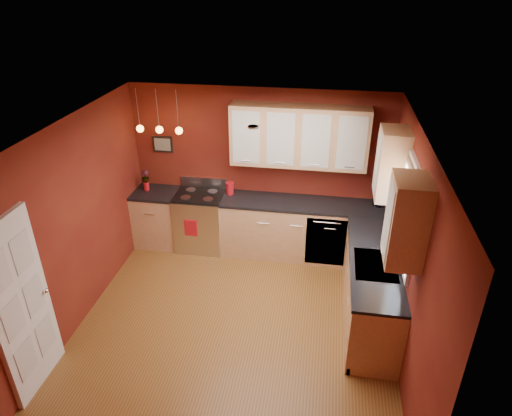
% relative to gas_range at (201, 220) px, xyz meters
% --- Properties ---
extents(floor, '(4.20, 4.20, 0.00)m').
position_rel_gas_range_xyz_m(floor, '(0.92, -1.80, -0.48)').
color(floor, brown).
rests_on(floor, ground).
extents(ceiling, '(4.00, 4.20, 0.02)m').
position_rel_gas_range_xyz_m(ceiling, '(0.92, -1.80, 2.12)').
color(ceiling, silver).
rests_on(ceiling, wall_back).
extents(wall_back, '(4.00, 0.02, 2.60)m').
position_rel_gas_range_xyz_m(wall_back, '(0.92, 0.30, 0.82)').
color(wall_back, maroon).
rests_on(wall_back, floor).
extents(wall_front, '(4.00, 0.02, 2.60)m').
position_rel_gas_range_xyz_m(wall_front, '(0.92, -3.90, 0.82)').
color(wall_front, maroon).
rests_on(wall_front, floor).
extents(wall_left, '(0.02, 4.20, 2.60)m').
position_rel_gas_range_xyz_m(wall_left, '(-1.08, -1.80, 0.82)').
color(wall_left, maroon).
rests_on(wall_left, floor).
extents(wall_right, '(0.02, 4.20, 2.60)m').
position_rel_gas_range_xyz_m(wall_right, '(2.92, -1.80, 0.82)').
color(wall_right, maroon).
rests_on(wall_right, floor).
extents(base_cabinets_back_left, '(0.70, 0.60, 0.90)m').
position_rel_gas_range_xyz_m(base_cabinets_back_left, '(-0.73, -0.00, -0.03)').
color(base_cabinets_back_left, tan).
rests_on(base_cabinets_back_left, floor).
extents(base_cabinets_back_right, '(2.54, 0.60, 0.90)m').
position_rel_gas_range_xyz_m(base_cabinets_back_right, '(1.65, -0.00, -0.03)').
color(base_cabinets_back_right, tan).
rests_on(base_cabinets_back_right, floor).
extents(base_cabinets_right, '(0.60, 2.10, 0.90)m').
position_rel_gas_range_xyz_m(base_cabinets_right, '(2.62, -1.35, -0.03)').
color(base_cabinets_right, tan).
rests_on(base_cabinets_right, floor).
extents(counter_back_left, '(0.70, 0.62, 0.04)m').
position_rel_gas_range_xyz_m(counter_back_left, '(-0.73, -0.00, 0.44)').
color(counter_back_left, black).
rests_on(counter_back_left, base_cabinets_back_left).
extents(counter_back_right, '(2.54, 0.62, 0.04)m').
position_rel_gas_range_xyz_m(counter_back_right, '(1.65, -0.00, 0.44)').
color(counter_back_right, black).
rests_on(counter_back_right, base_cabinets_back_right).
extents(counter_right, '(0.62, 2.10, 0.04)m').
position_rel_gas_range_xyz_m(counter_right, '(2.62, -1.35, 0.44)').
color(counter_right, black).
rests_on(counter_right, base_cabinets_right).
extents(gas_range, '(0.76, 0.64, 1.11)m').
position_rel_gas_range_xyz_m(gas_range, '(0.00, 0.00, 0.00)').
color(gas_range, silver).
rests_on(gas_range, floor).
extents(dishwasher_front, '(0.60, 0.02, 0.80)m').
position_rel_gas_range_xyz_m(dishwasher_front, '(2.02, -0.29, -0.03)').
color(dishwasher_front, silver).
rests_on(dishwasher_front, base_cabinets_back_right).
extents(sink, '(0.50, 0.70, 0.33)m').
position_rel_gas_range_xyz_m(sink, '(2.62, -1.50, 0.43)').
color(sink, gray).
rests_on(sink, counter_right).
extents(window, '(0.06, 1.02, 1.22)m').
position_rel_gas_range_xyz_m(window, '(2.89, -1.50, 1.21)').
color(window, white).
rests_on(window, wall_right).
extents(door_left_wall, '(0.12, 0.82, 2.05)m').
position_rel_gas_range_xyz_m(door_left_wall, '(-1.05, -3.00, 0.54)').
color(door_left_wall, white).
rests_on(door_left_wall, floor).
extents(upper_cabinets_back, '(2.00, 0.35, 0.90)m').
position_rel_gas_range_xyz_m(upper_cabinets_back, '(1.52, 0.12, 1.47)').
color(upper_cabinets_back, tan).
rests_on(upper_cabinets_back, wall_back).
extents(upper_cabinets_right, '(0.35, 1.95, 0.90)m').
position_rel_gas_range_xyz_m(upper_cabinets_right, '(2.75, -1.48, 1.47)').
color(upper_cabinets_right, tan).
rests_on(upper_cabinets_right, wall_right).
extents(wall_picture, '(0.32, 0.03, 0.26)m').
position_rel_gas_range_xyz_m(wall_picture, '(-0.63, 0.28, 1.17)').
color(wall_picture, black).
rests_on(wall_picture, wall_back).
extents(pendant_lights, '(0.71, 0.11, 0.66)m').
position_rel_gas_range_xyz_m(pendant_lights, '(-0.53, -0.05, 1.53)').
color(pendant_lights, gray).
rests_on(pendant_lights, ceiling).
extents(red_canister, '(0.13, 0.13, 0.20)m').
position_rel_gas_range_xyz_m(red_canister, '(0.47, 0.12, 0.56)').
color(red_canister, '#B4131C').
rests_on(red_canister, counter_back_right).
extents(red_vase, '(0.09, 0.09, 0.15)m').
position_rel_gas_range_xyz_m(red_vase, '(-0.88, 0.04, 0.53)').
color(red_vase, '#B4131C').
rests_on(red_vase, counter_back_left).
extents(flowers, '(0.12, 0.12, 0.21)m').
position_rel_gas_range_xyz_m(flowers, '(-0.88, 0.04, 0.69)').
color(flowers, '#B4131C').
rests_on(flowers, red_vase).
extents(coffee_maker, '(0.21, 0.20, 0.25)m').
position_rel_gas_range_xyz_m(coffee_maker, '(2.77, 0.10, 0.57)').
color(coffee_maker, black).
rests_on(coffee_maker, counter_back_right).
extents(soap_pump, '(0.10, 0.10, 0.18)m').
position_rel_gas_range_xyz_m(soap_pump, '(2.87, -1.64, 0.55)').
color(soap_pump, white).
rests_on(soap_pump, counter_right).
extents(dish_towel, '(0.20, 0.01, 0.28)m').
position_rel_gas_range_xyz_m(dish_towel, '(-0.07, -0.33, 0.04)').
color(dish_towel, '#B4131C').
rests_on(dish_towel, gas_range).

